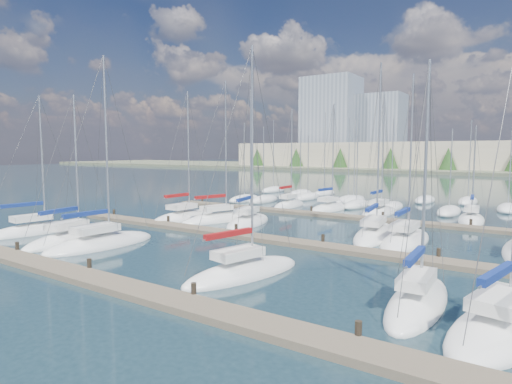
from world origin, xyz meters
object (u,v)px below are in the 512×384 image
Objects in this scene: sailboat_a at (37,231)px; sailboat_q at (471,220)px; sailboat_b at (72,239)px; sailboat_i at (220,219)px; sailboat_k at (374,234)px; sailboat_o at (329,208)px; sailboat_n at (289,205)px; sailboat_j at (248,222)px; sailboat_p at (379,212)px; sailboat_g at (503,326)px; sailboat_d at (243,272)px; sailboat_l at (405,240)px; sailboat_c at (101,243)px; sailboat_h at (185,217)px; sailboat_f at (418,302)px.

sailboat_a reaches higher than sailboat_q.
sailboat_a is 1.03× the size of sailboat_b.
sailboat_a is 0.85× the size of sailboat_i.
sailboat_o is at bearing 120.15° from sailboat_k.
sailboat_n is at bearing 133.06° from sailboat_k.
sailboat_p reaches higher than sailboat_j.
sailboat_j is 0.91× the size of sailboat_k.
sailboat_b is at bearing -137.54° from sailboat_q.
sailboat_i reaches higher than sailboat_g.
sailboat_j is at bearing 54.43° from sailboat_b.
sailboat_g reaches higher than sailboat_d.
sailboat_l is 22.15m from sailboat_n.
sailboat_d is 16.35m from sailboat_b.
sailboat_o reaches higher than sailboat_q.
sailboat_a is 0.84× the size of sailboat_k.
sailboat_a is 30.79m from sailboat_o.
sailboat_b is (-18.77, -15.05, -0.01)m from sailboat_k.
sailboat_c is 1.04× the size of sailboat_p.
sailboat_q is at bearing 32.58° from sailboat_h.
sailboat_k is 1.02× the size of sailboat_g.
sailboat_p reaches higher than sailboat_a.
sailboat_d is (7.14, -27.29, -0.01)m from sailboat_o.
sailboat_h is at bearing 108.56° from sailboat_c.
sailboat_b is (-3.23, -0.26, -0.00)m from sailboat_c.
sailboat_l is at bearing 82.44° from sailboat_d.
sailboat_p is at bearing 98.62° from sailboat_k.
sailboat_o is at bearing 61.44° from sailboat_b.
sailboat_l is 0.91× the size of sailboat_k.
sailboat_i is (0.21, 13.72, 0.01)m from sailboat_c.
sailboat_f is at bearing -52.48° from sailboat_n.
sailboat_j is 14.75m from sailboat_l.
sailboat_c is at bearing -93.79° from sailboat_o.
sailboat_n is (-21.86, 26.63, 0.02)m from sailboat_f.
sailboat_k is at bearing 93.57° from sailboat_d.
sailboat_a is 21.99m from sailboat_d.
sailboat_q is 24.89m from sailboat_i.
sailboat_k is 15.96m from sailboat_f.
sailboat_h is at bearing -178.53° from sailboat_l.
sailboat_l is 1.02× the size of sailboat_o.
sailboat_o is (14.86, 26.97, 0.02)m from sailboat_a.
sailboat_c is at bearing -133.80° from sailboat_q.
sailboat_k is (24.42, 14.70, 0.01)m from sailboat_a.
sailboat_a is 0.96× the size of sailboat_n.
sailboat_i is at bearing 169.31° from sailboat_j.
sailboat_g is at bearing -10.55° from sailboat_b.
sailboat_c is at bearing -169.40° from sailboat_g.
sailboat_i is at bearing 146.39° from sailboat_f.
sailboat_c is 1.43× the size of sailboat_q.
sailboat_a is 13.60m from sailboat_h.
sailboat_o is at bearing 80.24° from sailboat_c.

